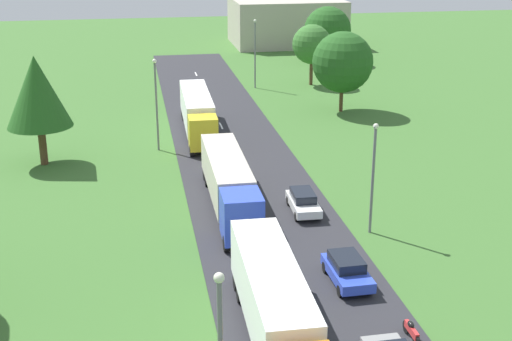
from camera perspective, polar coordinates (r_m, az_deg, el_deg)
road at (r=41.58m, az=2.55°, el=-7.51°), size 10.00×140.00×0.06m
lane_marking_centre at (r=38.72m, az=3.64°, el=-9.65°), size 0.16×120.60×0.01m
truck_lead at (r=32.82m, az=1.63°, el=-11.11°), size 2.72×13.78×3.73m
truck_second at (r=48.16m, az=-2.21°, el=-0.95°), size 2.62×14.35×3.43m
truck_third at (r=66.21m, az=-4.81°, el=4.82°), size 2.81×14.64×3.67m
car_third at (r=39.34m, az=7.44°, el=-8.01°), size 1.97×4.13×1.50m
car_fourth at (r=48.25m, az=3.88°, el=-2.54°), size 1.85×4.27×1.46m
motorcycle_courier at (r=34.98m, az=12.59°, el=-12.69°), size 0.28×1.94×0.91m
lamppost_second at (r=44.51m, az=9.54°, el=-0.15°), size 0.36×0.36×7.33m
lamppost_third at (r=61.12m, az=-8.14°, el=5.71°), size 0.36×0.36×8.08m
lamppost_fourth at (r=84.66m, az=-0.08°, el=9.80°), size 0.36×0.36×8.22m
tree_oak at (r=74.05m, az=7.09°, el=8.77°), size 6.36×6.36×8.45m
tree_birch at (r=100.93m, az=5.86°, el=11.33°), size 6.62×6.62×8.00m
tree_pine at (r=59.11m, az=-17.44°, el=6.14°), size 5.28×5.28×9.06m
tree_elm at (r=86.53m, az=4.58°, el=10.23°), size 4.79×4.79×7.42m
distant_building at (r=117.41m, az=2.49°, el=12.05°), size 17.58×13.83×7.27m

